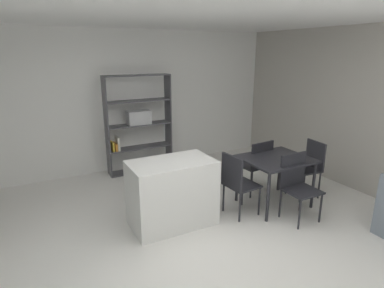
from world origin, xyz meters
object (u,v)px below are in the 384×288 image
Objects in this scene: open_bookshelf at (138,123)px; dining_chair_window_side at (309,164)px; dining_chair_far at (257,162)px; dining_chair_island_side at (237,180)px; kitchen_island at (172,193)px; dining_table at (276,163)px; dining_chair_near at (297,181)px.

open_bookshelf reaches higher than dining_chair_window_side.
dining_chair_island_side is at bearing 26.44° from dining_chair_far.
dining_chair_far is (-0.70, 0.46, 0.01)m from dining_chair_window_side.
dining_table is at bearing -7.25° from kitchen_island.
dining_chair_near is at bearing -89.90° from dining_table.
open_bookshelf reaches higher than dining_chair_far.
dining_table is 0.73m from dining_chair_island_side.
dining_chair_near reaches higher than dining_chair_far.
dining_chair_window_side is (2.08, -2.37, -0.42)m from open_bookshelf.
dining_chair_island_side reaches higher than dining_chair_window_side.
dining_chair_far reaches higher than kitchen_island.
dining_chair_near is at bearing -125.40° from dining_chair_island_side.
dining_chair_window_side is at bearing 141.54° from dining_chair_far.
kitchen_island is at bearing 172.75° from dining_table.
dining_chair_near is 1.02× the size of dining_chair_far.
dining_chair_island_side reaches higher than kitchen_island.
dining_chair_near is at bearing -21.74° from kitchen_island.
dining_chair_window_side is 1.43m from dining_chair_island_side.
dining_chair_near is at bearing -64.03° from open_bookshelf.
kitchen_island is 1.21× the size of dining_chair_island_side.
dining_chair_island_side reaches higher than dining_chair_far.
dining_table is 1.08× the size of dining_chair_window_side.
kitchen_island is 1.13× the size of dining_table.
kitchen_island is at bearing 72.62° from dining_chair_island_side.
dining_chair_far is at bearing 89.88° from dining_chair_near.
open_bookshelf is at bearing 83.15° from kitchen_island.
kitchen_island is 1.65m from dining_chair_far.
dining_chair_island_side is at bearing -179.43° from dining_table.
dining_chair_window_side is at bearing -5.29° from kitchen_island.
dining_chair_near reaches higher than dining_chair_window_side.
kitchen_island is 2.23m from open_bookshelf.
dining_chair_island_side is (0.65, -2.37, -0.42)m from open_bookshelf.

